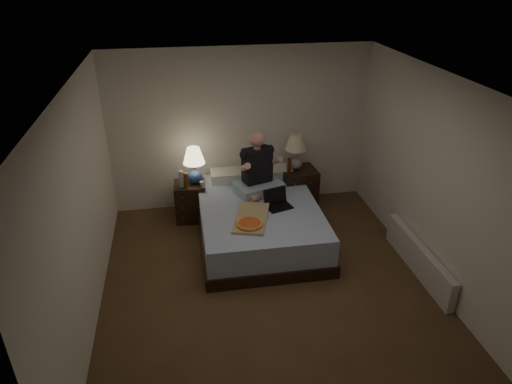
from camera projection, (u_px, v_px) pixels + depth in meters
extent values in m
cube|color=brown|center=(269.00, 286.00, 5.61)|extent=(4.00, 4.50, 0.00)
cube|color=white|center=(272.00, 84.00, 4.46)|extent=(4.00, 4.50, 0.00)
cube|color=silver|center=(241.00, 129.00, 7.01)|extent=(4.00, 0.00, 2.50)
cube|color=silver|center=(338.00, 350.00, 3.07)|extent=(4.00, 0.00, 2.50)
cube|color=silver|center=(81.00, 212.00, 4.73)|extent=(0.00, 4.50, 2.50)
cube|color=silver|center=(437.00, 183.00, 5.35)|extent=(0.00, 4.50, 2.50)
cube|color=#5E7DBC|center=(259.00, 221.00, 6.46)|extent=(1.64, 2.18, 0.54)
cube|color=black|center=(191.00, 201.00, 6.94)|extent=(0.48, 0.43, 0.59)
cube|color=black|center=(298.00, 190.00, 7.19)|extent=(0.56, 0.52, 0.69)
cylinder|color=#B3BECA|center=(181.00, 179.00, 6.66)|extent=(0.07, 0.07, 0.25)
cylinder|color=#A8A8A3|center=(202.00, 185.00, 6.66)|extent=(0.07, 0.07, 0.10)
cylinder|color=#62300E|center=(186.00, 180.00, 6.65)|extent=(0.06, 0.06, 0.23)
cylinder|color=#59210C|center=(289.00, 165.00, 6.89)|extent=(0.06, 0.06, 0.23)
cube|color=silver|center=(418.00, 259.00, 5.78)|extent=(0.10, 1.60, 0.40)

